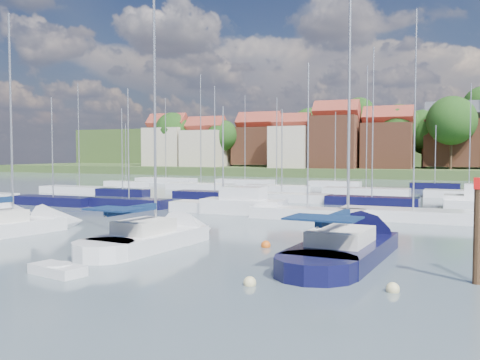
% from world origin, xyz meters
% --- Properties ---
extents(ground, '(260.00, 260.00, 0.00)m').
position_xyz_m(ground, '(0.00, 40.00, 0.00)').
color(ground, '#485A63').
rests_on(ground, ground).
extents(sailboat_left, '(4.78, 11.31, 14.94)m').
position_xyz_m(sailboat_left, '(-14.29, 4.87, 0.36)').
color(sailboat_left, white).
rests_on(sailboat_left, ground).
extents(sailboat_centre, '(4.08, 11.65, 15.53)m').
position_xyz_m(sailboat_centre, '(-3.71, 4.71, 0.35)').
color(sailboat_centre, white).
rests_on(sailboat_centre, ground).
extents(sailboat_navy, '(4.40, 13.63, 18.50)m').
position_xyz_m(sailboat_navy, '(6.62, 6.17, 0.35)').
color(sailboat_navy, black).
rests_on(sailboat_navy, ground).
extents(tender, '(2.71, 1.67, 0.54)m').
position_xyz_m(tender, '(-3.90, -3.69, 0.21)').
color(tender, white).
rests_on(tender, ground).
extents(timber_piling, '(0.40, 0.40, 6.41)m').
position_xyz_m(timber_piling, '(12.31, 1.49, 1.11)').
color(timber_piling, '#4C331E').
rests_on(timber_piling, ground).
extents(buoy_c, '(0.55, 0.55, 0.55)m').
position_xyz_m(buoy_c, '(-4.56, -0.39, 0.00)').
color(buoy_c, '#D85914').
rests_on(buoy_c, ground).
extents(buoy_d, '(0.50, 0.50, 0.50)m').
position_xyz_m(buoy_d, '(4.20, -2.20, 0.00)').
color(buoy_d, beige).
rests_on(buoy_d, ground).
extents(buoy_e, '(0.53, 0.53, 0.53)m').
position_xyz_m(buoy_e, '(1.91, 5.82, 0.00)').
color(buoy_e, '#D85914').
rests_on(buoy_e, ground).
extents(buoy_f, '(0.51, 0.51, 0.51)m').
position_xyz_m(buoy_f, '(9.42, -1.03, 0.00)').
color(buoy_f, beige).
rests_on(buoy_f, ground).
extents(marina_field, '(79.62, 41.41, 15.93)m').
position_xyz_m(marina_field, '(1.91, 35.15, 0.43)').
color(marina_field, white).
rests_on(marina_field, ground).
extents(far_shore_town, '(212.46, 90.00, 22.27)m').
position_xyz_m(far_shore_town, '(2.23, 132.67, 4.61)').
color(far_shore_town, '#3B5028').
rests_on(far_shore_town, ground).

